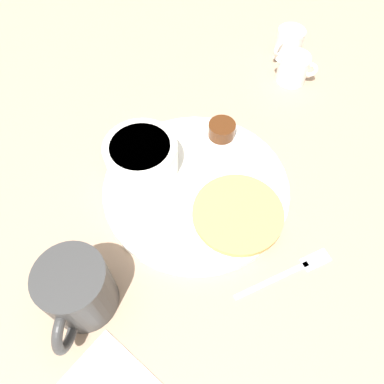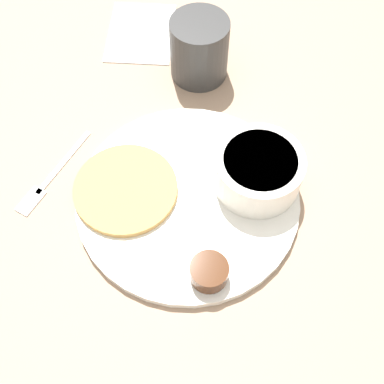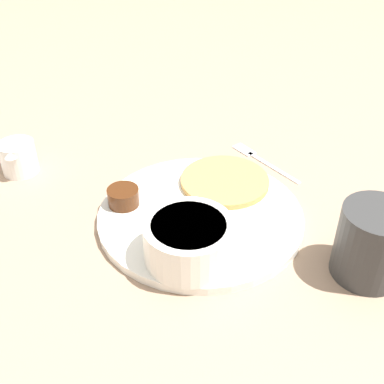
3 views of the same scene
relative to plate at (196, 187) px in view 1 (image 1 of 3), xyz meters
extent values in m
plane|color=#9E7F66|center=(0.00, 0.00, -0.01)|extent=(4.00, 4.00, 0.00)
cylinder|color=white|center=(0.00, 0.00, 0.00)|extent=(0.28, 0.28, 0.01)
cylinder|color=tan|center=(0.02, -0.08, 0.01)|extent=(0.13, 0.13, 0.01)
cylinder|color=white|center=(-0.05, 0.08, 0.03)|extent=(0.11, 0.11, 0.05)
cylinder|color=white|center=(-0.05, 0.08, 0.05)|extent=(0.09, 0.09, 0.01)
cylinder|color=#47230F|center=(0.09, 0.06, 0.02)|extent=(0.04, 0.04, 0.02)
cylinder|color=white|center=(-0.04, 0.10, 0.02)|extent=(0.04, 0.04, 0.02)
sphere|color=white|center=(-0.04, 0.10, 0.03)|extent=(0.02, 0.02, 0.02)
cylinder|color=#333333|center=(-0.22, -0.06, 0.04)|extent=(0.08, 0.08, 0.09)
torus|color=#333333|center=(-0.25, -0.09, 0.04)|extent=(0.05, 0.05, 0.06)
cylinder|color=white|center=(0.29, 0.10, 0.02)|extent=(0.06, 0.06, 0.05)
torus|color=white|center=(0.31, 0.08, 0.02)|extent=(0.03, 0.03, 0.03)
cone|color=white|center=(0.28, 0.12, 0.04)|extent=(0.02, 0.02, 0.01)
cylinder|color=white|center=(0.33, 0.16, 0.02)|extent=(0.05, 0.05, 0.06)
torus|color=white|center=(0.31, 0.15, 0.03)|extent=(0.03, 0.01, 0.03)
cone|color=white|center=(0.36, 0.16, 0.05)|extent=(0.02, 0.02, 0.01)
cube|color=silver|center=(0.00, -0.18, 0.00)|extent=(0.11, 0.03, 0.00)
cube|color=silver|center=(0.07, -0.19, 0.00)|extent=(0.04, 0.03, 0.00)
camera|label=1|loc=(-0.18, -0.25, 0.48)|focal=35.00mm
camera|label=2|loc=(0.28, 0.10, 0.54)|focal=45.00mm
camera|label=3|loc=(-0.34, 0.39, 0.42)|focal=45.00mm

